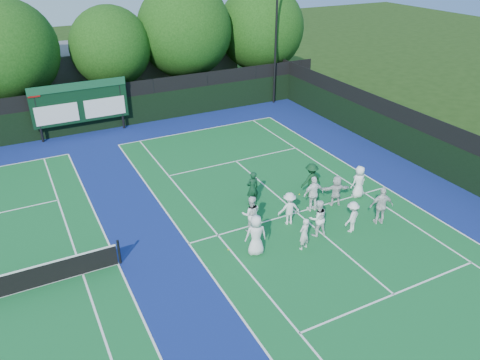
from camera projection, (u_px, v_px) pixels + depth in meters
name	position (u px, v px, depth m)	size (l,w,h in m)	color
ground	(309.00, 223.00, 21.31)	(120.00, 120.00, 0.00)	#1B340E
court_apron	(177.00, 247.00, 19.67)	(34.00, 32.00, 0.01)	navy
near_court	(297.00, 213.00, 22.10)	(11.05, 23.85, 0.01)	#135E2B
back_fence	(96.00, 111.00, 30.86)	(34.00, 0.08, 3.00)	black
divider_fence_right	(439.00, 151.00, 25.12)	(0.08, 32.00, 3.00)	black
scoreboard	(80.00, 103.00, 29.74)	(6.00, 0.21, 3.55)	black
clubhouse	(124.00, 68.00, 38.49)	(18.00, 6.00, 4.00)	slate
light_pole_right	(276.00, 19.00, 33.80)	(1.20, 0.30, 10.12)	black
tree_b	(9.00, 53.00, 30.29)	(6.68, 6.68, 8.39)	#301D0D
tree_c	(113.00, 48.00, 33.16)	(5.67, 5.67, 7.52)	#301D0D
tree_d	(186.00, 32.00, 35.12)	(7.06, 7.06, 8.93)	#301D0D
tree_e	(262.00, 30.00, 37.97)	(6.89, 6.89, 8.45)	#301D0D
tennis_ball_0	(228.00, 250.00, 19.46)	(0.07, 0.07, 0.07)	gold
tennis_ball_2	(387.00, 198.00, 23.25)	(0.07, 0.07, 0.07)	gold
tennis_ball_3	(255.00, 242.00, 19.95)	(0.07, 0.07, 0.07)	gold
tennis_ball_4	(299.00, 194.00, 23.61)	(0.07, 0.07, 0.07)	gold
player_front_0	(256.00, 235.00, 18.87)	(0.88, 0.57, 1.80)	white
player_front_1	(304.00, 234.00, 19.24)	(0.53, 0.35, 1.47)	silver
player_front_2	(318.00, 218.00, 20.09)	(0.83, 0.65, 1.71)	white
player_front_3	(352.00, 217.00, 20.40)	(0.95, 0.55, 1.47)	silver
player_front_4	(381.00, 206.00, 20.89)	(1.07, 0.44, 1.82)	silver
player_back_0	(251.00, 214.00, 20.37)	(0.84, 0.65, 1.73)	white
player_back_1	(289.00, 209.00, 20.92)	(1.02, 0.59, 1.58)	white
player_back_2	(313.00, 194.00, 21.92)	(1.04, 0.43, 1.77)	white
player_back_3	(336.00, 191.00, 22.43)	(1.43, 0.46, 1.54)	silver
player_back_4	(359.00, 182.00, 23.09)	(0.82, 0.53, 1.68)	white
coach_left	(252.00, 188.00, 22.39)	(0.64, 0.42, 1.76)	#0E351E
coach_right	(311.00, 180.00, 23.20)	(1.13, 0.65, 1.74)	#0F381B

